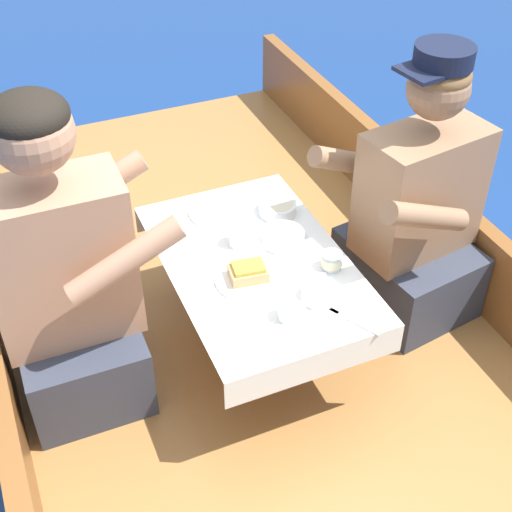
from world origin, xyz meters
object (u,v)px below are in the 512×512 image
person_port (67,284)px  coffee_cup_port (240,235)px  sandwich (248,272)px  person_starboard (415,216)px  tin_can (332,261)px  coffee_cup_starboard (289,310)px

person_port → coffee_cup_port: size_ratio=10.48×
sandwich → coffee_cup_port: (0.04, 0.18, 0.00)m
person_port → person_starboard: person_port is taller
person_starboard → coffee_cup_port: person_starboard is taller
person_port → tin_can: bearing=-11.8°
person_port → coffee_cup_port: (0.56, 0.05, -0.03)m
coffee_cup_starboard → tin_can: size_ratio=1.33×
person_port → coffee_cup_starboard: size_ratio=11.49×
person_port → coffee_cup_port: 0.56m
person_port → coffee_cup_port: person_port is taller
person_port → tin_can: 0.80m
tin_can → sandwich: bearing=169.6°
person_port → person_starboard: size_ratio=1.05×
sandwich → coffee_cup_starboard: size_ratio=1.39×
person_starboard → coffee_cup_starboard: 0.64m
person_starboard → tin_can: person_starboard is taller
coffee_cup_starboard → tin_can: 0.26m
tin_can → coffee_cup_starboard: bearing=-145.4°
coffee_cup_starboard → tin_can: (0.22, 0.15, -0.00)m
person_starboard → coffee_cup_starboard: bearing=14.7°
person_starboard → sandwich: bearing=-3.5°
person_starboard → sandwich: (-0.63, -0.06, 0.01)m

